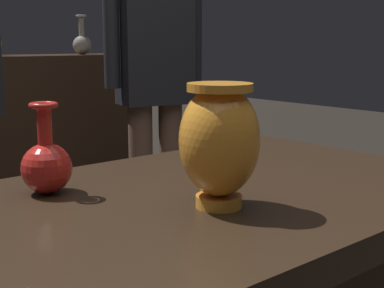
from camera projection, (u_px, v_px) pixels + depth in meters
vase_centerpiece at (219, 141)px, 0.85m from camera, size 0.13×0.13×0.20m
vase_tall_behind at (46, 164)px, 0.94m from camera, size 0.09×0.09×0.16m
shelf_vase_far_right at (82, 42)px, 3.14m from camera, size 0.11×0.11×0.23m
visitor_near_right at (155, 71)px, 2.43m from camera, size 0.46×0.25×1.59m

